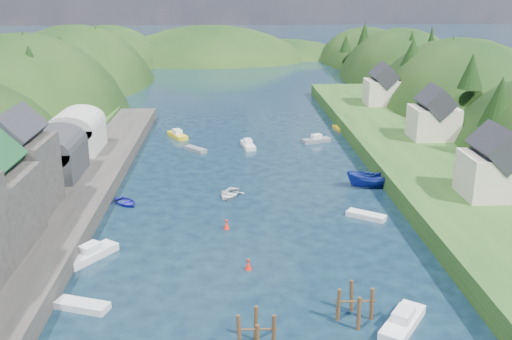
{
  "coord_description": "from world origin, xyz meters",
  "views": [
    {
      "loc": [
        -3.11,
        -38.45,
        25.74
      ],
      "look_at": [
        0.0,
        28.0,
        4.0
      ],
      "focal_mm": 40.0,
      "sensor_mm": 36.0,
      "label": 1
    }
  ],
  "objects_px": {
    "piling_cluster_near": "(257,336)",
    "channel_buoy_far": "(226,225)",
    "channel_buoy_near": "(248,265)",
    "piling_cluster_far": "(355,307)"
  },
  "relations": [
    {
      "from": "piling_cluster_near",
      "to": "channel_buoy_far",
      "type": "distance_m",
      "value": 22.24
    },
    {
      "from": "piling_cluster_far",
      "to": "channel_buoy_far",
      "type": "relative_size",
      "value": 3.1
    },
    {
      "from": "piling_cluster_near",
      "to": "channel_buoy_far",
      "type": "height_order",
      "value": "piling_cluster_near"
    },
    {
      "from": "channel_buoy_near",
      "to": "piling_cluster_near",
      "type": "bearing_deg",
      "value": -89.23
    },
    {
      "from": "piling_cluster_near",
      "to": "piling_cluster_far",
      "type": "height_order",
      "value": "piling_cluster_near"
    },
    {
      "from": "piling_cluster_far",
      "to": "channel_buoy_near",
      "type": "bearing_deg",
      "value": 132.68
    },
    {
      "from": "channel_buoy_near",
      "to": "channel_buoy_far",
      "type": "height_order",
      "value": "same"
    },
    {
      "from": "channel_buoy_far",
      "to": "piling_cluster_far",
      "type": "bearing_deg",
      "value": -60.78
    },
    {
      "from": "piling_cluster_far",
      "to": "channel_buoy_near",
      "type": "xyz_separation_m",
      "value": [
        -8.24,
        8.93,
        -0.66
      ]
    },
    {
      "from": "piling_cluster_near",
      "to": "piling_cluster_far",
      "type": "bearing_deg",
      "value": 24.16
    }
  ]
}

